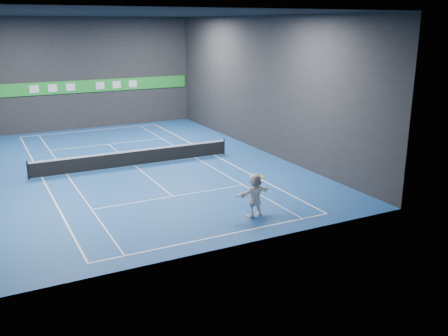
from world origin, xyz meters
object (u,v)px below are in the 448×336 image
tennis_ball (249,161)px  tennis_racket (261,180)px  player (255,195)px  tennis_net (135,157)px

tennis_ball → tennis_racket: (0.57, -0.12, -0.93)m
tennis_racket → player: bearing=-172.1°
tennis_ball → tennis_net: 10.86m
player → tennis_net: bearing=-86.6°
player → tennis_ball: tennis_ball is taller
tennis_ball → tennis_net: tennis_ball is taller
player → tennis_net: player is taller
tennis_net → player: bearing=-77.6°
player → tennis_ball: size_ratio=27.88×
tennis_ball → tennis_racket: bearing=-11.7°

